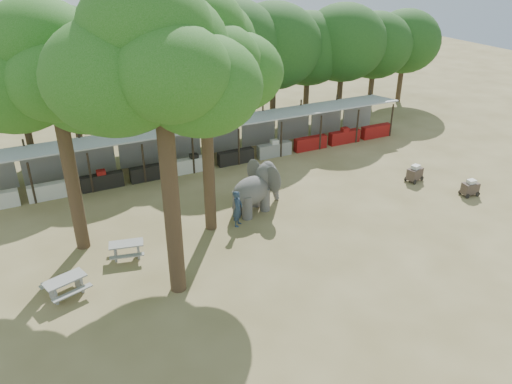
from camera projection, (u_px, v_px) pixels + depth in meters
name	position (u px, v px, depth m)	size (l,w,h in m)	color
ground	(328.00, 276.00, 21.23)	(100.00, 100.00, 0.00)	brown
vendor_stalls	(210.00, 145.00, 31.84)	(28.00, 2.99, 2.80)	#9EA0A7
yard_tree_left	(48.00, 70.00, 19.78)	(7.10, 6.90, 11.02)	#332316
yard_tree_center	(154.00, 62.00, 16.48)	(7.10, 6.90, 12.04)	#332316
yard_tree_back	(199.00, 53.00, 21.18)	(7.10, 6.90, 11.36)	#332316
backdrop_trees	(180.00, 61.00, 34.06)	(46.46, 5.95, 8.33)	#332316
elephant	(257.00, 188.00, 26.06)	(3.39, 2.53, 2.52)	#494646
handler	(238.00, 209.00, 24.69)	(0.68, 0.45, 1.89)	#26384C
picnic_table_near	(65.00, 285.00, 19.87)	(1.97, 1.87, 0.80)	gray
picnic_table_far	(127.00, 248.00, 22.32)	(1.74, 1.63, 0.75)	gray
cart_front	(470.00, 188.00, 27.89)	(1.04, 0.74, 0.95)	#392B25
cart_back	(415.00, 173.00, 29.57)	(1.19, 0.94, 1.02)	#392B25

